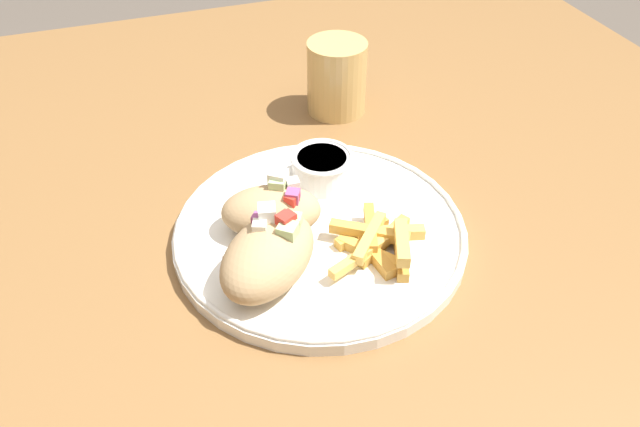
% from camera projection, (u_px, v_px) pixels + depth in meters
% --- Properties ---
extents(table, '(1.21, 1.21, 0.75)m').
position_uv_depth(table, '(334.00, 265.00, 0.74)').
color(table, brown).
rests_on(table, ground_plane).
extents(plate, '(0.31, 0.31, 0.02)m').
position_uv_depth(plate, '(320.00, 231.00, 0.65)').
color(plate, white).
rests_on(plate, table).
extents(pita_sandwich_near, '(0.14, 0.14, 0.07)m').
position_uv_depth(pita_sandwich_near, '(268.00, 255.00, 0.58)').
color(pita_sandwich_near, tan).
rests_on(pita_sandwich_near, plate).
extents(pita_sandwich_far, '(0.12, 0.09, 0.06)m').
position_uv_depth(pita_sandwich_far, '(272.00, 210.00, 0.63)').
color(pita_sandwich_far, tan).
rests_on(pita_sandwich_far, plate).
extents(fries_pile, '(0.12, 0.10, 0.03)m').
position_uv_depth(fries_pile, '(377.00, 242.00, 0.62)').
color(fries_pile, gold).
rests_on(fries_pile, plate).
extents(sauce_ramekin, '(0.07, 0.07, 0.04)m').
position_uv_depth(sauce_ramekin, '(326.00, 166.00, 0.70)').
color(sauce_ramekin, white).
rests_on(sauce_ramekin, plate).
extents(water_glass, '(0.08, 0.08, 0.10)m').
position_uv_depth(water_glass, '(337.00, 80.00, 0.83)').
color(water_glass, tan).
rests_on(water_glass, table).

